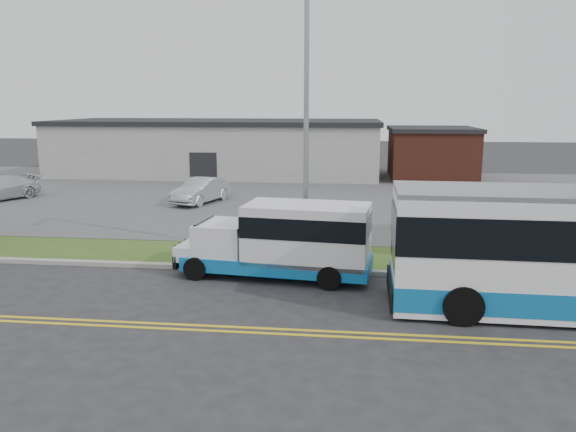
# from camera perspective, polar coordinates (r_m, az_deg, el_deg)

# --- Properties ---
(ground) EXTENTS (140.00, 140.00, 0.00)m
(ground) POSITION_cam_1_polar(r_m,az_deg,el_deg) (18.67, -8.24, -6.36)
(ground) COLOR #28282B
(ground) RESTS_ON ground
(lane_line_north) EXTENTS (70.00, 0.12, 0.01)m
(lane_line_north) POSITION_cam_1_polar(r_m,az_deg,el_deg) (15.20, -11.99, -10.69)
(lane_line_north) COLOR yellow
(lane_line_north) RESTS_ON ground
(lane_line_south) EXTENTS (70.00, 0.12, 0.01)m
(lane_line_south) POSITION_cam_1_polar(r_m,az_deg,el_deg) (14.94, -12.36, -11.11)
(lane_line_south) COLOR yellow
(lane_line_south) RESTS_ON ground
(curb) EXTENTS (80.00, 0.30, 0.15)m
(curb) POSITION_cam_1_polar(r_m,az_deg,el_deg) (19.66, -7.43, -5.19)
(curb) COLOR #9E9B93
(curb) RESTS_ON ground
(verge) EXTENTS (80.00, 3.30, 0.10)m
(verge) POSITION_cam_1_polar(r_m,az_deg,el_deg) (21.35, -6.27, -3.89)
(verge) COLOR #39501A
(verge) RESTS_ON ground
(parking_lot) EXTENTS (80.00, 25.00, 0.10)m
(parking_lot) POSITION_cam_1_polar(r_m,az_deg,el_deg) (34.94, -1.15, 2.16)
(parking_lot) COLOR #4C4C4F
(parking_lot) RESTS_ON ground
(commercial_building) EXTENTS (25.40, 10.40, 4.35)m
(commercial_building) POSITION_cam_1_polar(r_m,az_deg,el_deg) (45.56, -7.00, 6.94)
(commercial_building) COLOR #9E9E99
(commercial_building) RESTS_ON ground
(brick_wing) EXTENTS (6.30, 7.30, 3.90)m
(brick_wing) POSITION_cam_1_polar(r_m,az_deg,el_deg) (43.71, 14.34, 6.20)
(brick_wing) COLOR brown
(brick_wing) RESTS_ON ground
(streetlight_near) EXTENTS (0.35, 1.53, 9.50)m
(streetlight_near) POSITION_cam_1_polar(r_m,az_deg,el_deg) (19.97, 1.85, 10.18)
(streetlight_near) COLOR gray
(streetlight_near) RESTS_ON verge
(shuttle_bus) EXTENTS (6.63, 2.80, 2.47)m
(shuttle_bus) POSITION_cam_1_polar(r_m,az_deg,el_deg) (18.33, 0.01, -2.28)
(shuttle_bus) COLOR #0F66AA
(shuttle_bus) RESTS_ON ground
(parked_car_a) EXTENTS (2.71, 4.52, 1.41)m
(parked_car_a) POSITION_cam_1_polar(r_m,az_deg,el_deg) (32.16, -8.82, 2.58)
(parked_car_a) COLOR #AFB2B7
(parked_car_a) RESTS_ON parking_lot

